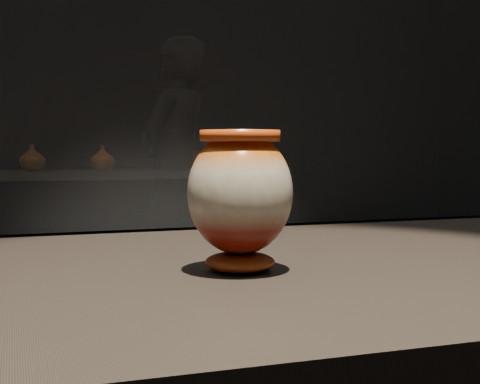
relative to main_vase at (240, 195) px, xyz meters
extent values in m
cube|color=black|center=(-0.12, 5.04, 0.60)|extent=(8.00, 3.20, 0.04)
cube|color=black|center=(-0.12, 0.04, -0.13)|extent=(2.00, 0.80, 0.05)
ellipsoid|color=maroon|center=(0.00, 0.00, -0.09)|extent=(0.10, 0.10, 0.03)
ellipsoid|color=beige|center=(0.00, 0.00, 0.00)|extent=(0.15, 0.15, 0.16)
cylinder|color=orange|center=(0.00, 0.00, 0.08)|extent=(0.12, 0.12, 0.01)
cube|color=black|center=(0.29, 3.71, -0.13)|extent=(2.00, 0.60, 0.05)
cube|color=black|center=(1.14, 3.71, -0.58)|extent=(0.08, 0.50, 0.85)
imported|color=brown|center=(-0.16, 3.68, -0.02)|extent=(0.23, 0.23, 0.17)
imported|color=maroon|center=(0.28, 3.65, -0.02)|extent=(0.19, 0.19, 0.17)
cylinder|color=brown|center=(0.94, 3.69, -0.04)|extent=(0.07, 0.07, 0.13)
imported|color=black|center=(0.79, 3.71, -0.10)|extent=(0.78, 0.77, 1.81)
camera|label=1|loc=(-0.28, -0.82, 0.06)|focal=50.00mm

